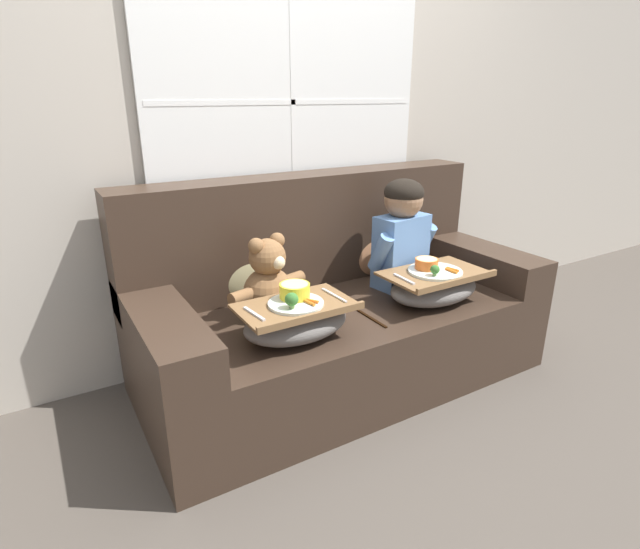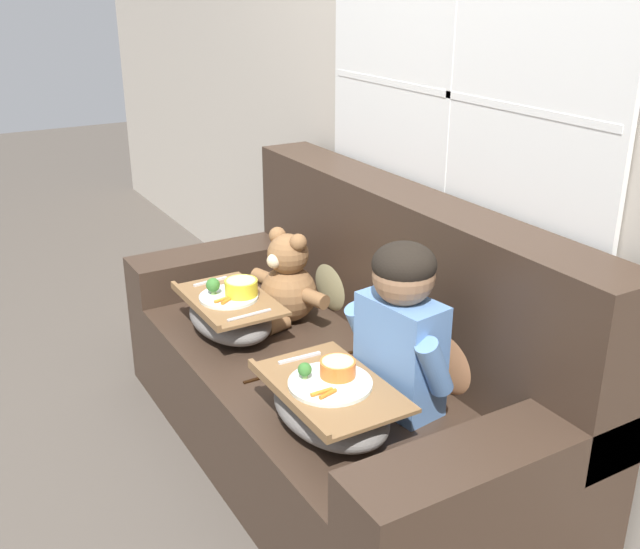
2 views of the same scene
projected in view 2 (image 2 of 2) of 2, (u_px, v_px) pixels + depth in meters
ground_plane at (329, 455)px, 2.79m from camera, size 14.00×14.00×0.00m
wall_back_with_window at (461, 90)px, 2.54m from camera, size 8.00×0.08×2.60m
couch at (348, 371)px, 2.70m from camera, size 1.90×0.88×0.96m
throw_pillow_behind_child at (457, 343)px, 2.41m from camera, size 0.33×0.16×0.35m
throw_pillow_behind_teddy at (338, 271)px, 2.99m from camera, size 0.33×0.16×0.34m
child_figure at (401, 320)px, 2.25m from camera, size 0.40×0.21×0.54m
teddy_bear at (287, 283)px, 2.88m from camera, size 0.39×0.29×0.37m
lap_tray_child at (330, 404)px, 2.21m from camera, size 0.48×0.31×0.21m
lap_tray_teddy at (230, 313)px, 2.80m from camera, size 0.46×0.29×0.22m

